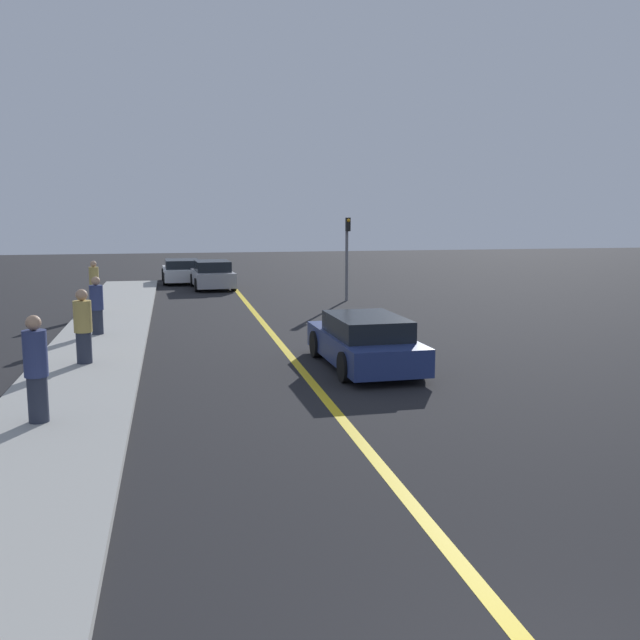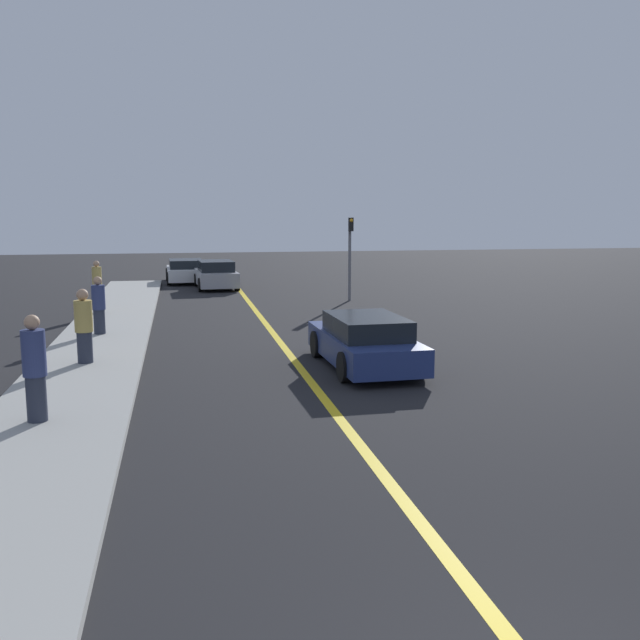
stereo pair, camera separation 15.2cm
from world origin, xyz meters
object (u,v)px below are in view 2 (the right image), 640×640
car_near_right_lane (365,342)px  pedestrian_near_curb (35,369)px  pedestrian_by_sign (97,287)px  traffic_light (350,249)px  car_ahead_center (216,275)px  pedestrian_far_standing (99,305)px  car_far_distant (186,271)px  pedestrian_mid_group (84,326)px

car_near_right_lane → pedestrian_near_curb: bearing=-153.6°
pedestrian_by_sign → traffic_light: size_ratio=0.53×
car_near_right_lane → car_ahead_center: size_ratio=1.08×
traffic_light → pedestrian_far_standing: bearing=-142.3°
car_far_distant → pedestrian_near_curb: (-2.77, -24.91, 0.46)m
car_near_right_lane → car_ahead_center: car_ahead_center is taller
pedestrian_far_standing → pedestrian_by_sign: size_ratio=0.92×
pedestrian_near_curb → pedestrian_mid_group: (0.21, 4.75, -0.05)m
car_far_distant → pedestrian_near_curb: pedestrian_near_curb is taller
pedestrian_mid_group → traffic_light: (9.08, 11.15, 1.13)m
pedestrian_far_standing → traffic_light: bearing=37.7°
car_far_distant → pedestrian_far_standing: size_ratio=2.48×
car_ahead_center → car_far_distant: size_ratio=1.00×
car_near_right_lane → pedestrian_near_curb: pedestrian_near_curb is taller
car_near_right_lane → pedestrian_far_standing: 8.42m
pedestrian_by_sign → pedestrian_near_curb: bearing=-88.3°
car_near_right_lane → pedestrian_by_sign: size_ratio=2.46×
car_far_distant → pedestrian_mid_group: size_ratio=2.38×
car_ahead_center → pedestrian_near_curb: 22.15m
car_ahead_center → car_far_distant: (-1.37, 3.15, -0.05)m
car_far_distant → traffic_light: size_ratio=1.22×
car_near_right_lane → pedestrian_mid_group: (-6.47, 1.18, 0.38)m
pedestrian_near_curb → pedestrian_by_sign: bearing=91.7°
car_ahead_center → car_near_right_lane: bearing=-85.1°
car_near_right_lane → car_far_distant: bearing=98.6°
pedestrian_far_standing → car_far_distant: bearing=80.6°
traffic_light → car_far_distant: bearing=125.9°
car_ahead_center → pedestrian_by_sign: size_ratio=2.27×
pedestrian_by_sign → car_far_distant: bearing=74.7°
pedestrian_near_curb → car_ahead_center: bearing=79.2°
car_ahead_center → pedestrian_far_standing: size_ratio=2.47×
car_near_right_lane → car_ahead_center: 18.37m
car_near_right_lane → car_far_distant: (-3.91, 21.34, -0.03)m
car_far_distant → pedestrian_mid_group: pedestrian_mid_group is taller
pedestrian_by_sign → traffic_light: traffic_light is taller
car_ahead_center → traffic_light: 7.94m
car_far_distant → car_ahead_center: bearing=-68.6°
car_far_distant → traffic_light: (6.52, -9.01, 1.54)m
pedestrian_far_standing → pedestrian_by_sign: 4.54m
pedestrian_near_curb → pedestrian_mid_group: bearing=87.5°
car_near_right_lane → traffic_light: traffic_light is taller
car_near_right_lane → car_far_distant: size_ratio=1.08×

